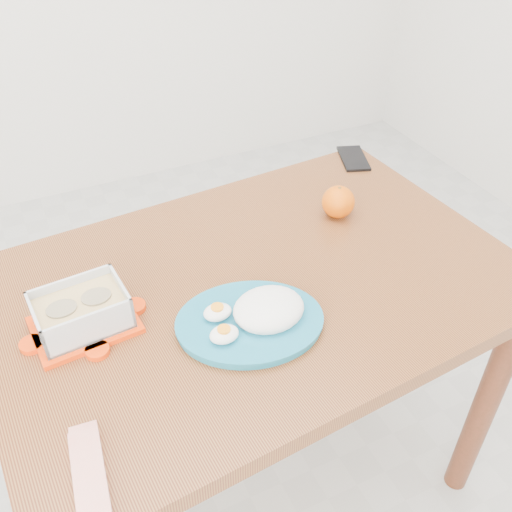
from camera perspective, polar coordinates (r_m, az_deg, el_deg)
name	(u,v)px	position (r m, az deg, el deg)	size (l,w,h in m)	color
ground	(237,469)	(1.78, -1.96, -20.47)	(3.50, 3.50, 0.00)	#B7B7B2
dining_table	(256,316)	(1.27, 0.00, -6.05)	(1.15, 0.81, 0.75)	brown
food_container	(82,312)	(1.11, -17.05, -5.38)	(0.20, 0.16, 0.08)	#FF3C07
orange_fruit	(338,202)	(1.37, 8.23, 5.38)	(0.08, 0.08, 0.08)	#E85B04
rice_plate	(256,315)	(1.08, -0.03, -5.97)	(0.34, 0.34, 0.08)	#1A7190
candy_bar	(91,485)	(0.92, -16.19, -21.18)	(0.19, 0.05, 0.02)	red
smartphone	(353,158)	(1.63, 9.71, 9.60)	(0.07, 0.13, 0.01)	black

